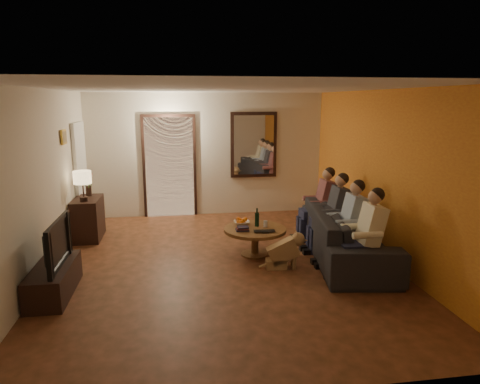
{
  "coord_description": "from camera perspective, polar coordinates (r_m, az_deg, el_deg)",
  "views": [
    {
      "loc": [
        -0.67,
        -6.08,
        2.43
      ],
      "look_at": [
        0.3,
        0.3,
        1.05
      ],
      "focal_mm": 32.0,
      "sensor_mm": 36.0,
      "label": 1
    }
  ],
  "objects": [
    {
      "name": "floor",
      "position": [
        6.58,
        -2.22,
        -9.61
      ],
      "size": [
        5.0,
        6.0,
        0.01
      ],
      "primitive_type": "cube",
      "color": "#412611",
      "rests_on": "ground"
    },
    {
      "name": "ceiling",
      "position": [
        6.12,
        -2.43,
        13.66
      ],
      "size": [
        5.0,
        6.0,
        0.01
      ],
      "primitive_type": "cube",
      "color": "white",
      "rests_on": "back_wall"
    },
    {
      "name": "back_wall",
      "position": [
        9.17,
        -4.4,
        4.97
      ],
      "size": [
        5.0,
        0.02,
        2.6
      ],
      "primitive_type": "cube",
      "color": "beige",
      "rests_on": "floor"
    },
    {
      "name": "front_wall",
      "position": [
        3.35,
        3.41,
        -7.7
      ],
      "size": [
        5.0,
        0.02,
        2.6
      ],
      "primitive_type": "cube",
      "color": "beige",
      "rests_on": "floor"
    },
    {
      "name": "left_wall",
      "position": [
        6.45,
        -24.99,
        0.84
      ],
      "size": [
        0.02,
        6.0,
        2.6
      ],
      "primitive_type": "cube",
      "color": "beige",
      "rests_on": "floor"
    },
    {
      "name": "right_wall",
      "position": [
        6.94,
        18.66,
        2.07
      ],
      "size": [
        0.02,
        6.0,
        2.6
      ],
      "primitive_type": "cube",
      "color": "beige",
      "rests_on": "floor"
    },
    {
      "name": "orange_accent",
      "position": [
        6.94,
        18.58,
        2.07
      ],
      "size": [
        0.01,
        6.0,
        2.6
      ],
      "primitive_type": "cube",
      "color": "#CE6623",
      "rests_on": "right_wall"
    },
    {
      "name": "kitchen_doorway",
      "position": [
        9.16,
        -9.37,
        3.26
      ],
      "size": [
        1.0,
        0.06,
        2.1
      ],
      "primitive_type": "cube",
      "color": "#FFE0A5",
      "rests_on": "floor"
    },
    {
      "name": "door_trim",
      "position": [
        9.15,
        -9.37,
        3.25
      ],
      "size": [
        1.12,
        0.04,
        2.22
      ],
      "primitive_type": "cube",
      "color": "black",
      "rests_on": "floor"
    },
    {
      "name": "fridge_glimpse",
      "position": [
        9.19,
        -7.78,
        2.39
      ],
      "size": [
        0.45,
        0.03,
        1.7
      ],
      "primitive_type": "cube",
      "color": "silver",
      "rests_on": "floor"
    },
    {
      "name": "mirror_frame",
      "position": [
        9.24,
        1.83,
        6.3
      ],
      "size": [
        1.0,
        0.05,
        1.4
      ],
      "primitive_type": "cube",
      "color": "black",
      "rests_on": "back_wall"
    },
    {
      "name": "mirror_glass",
      "position": [
        9.21,
        1.87,
        6.28
      ],
      "size": [
        0.86,
        0.02,
        1.26
      ],
      "primitive_type": "cube",
      "color": "white",
      "rests_on": "back_wall"
    },
    {
      "name": "white_door",
      "position": [
        8.68,
        -20.43,
        1.97
      ],
      "size": [
        0.06,
        0.85,
        2.04
      ],
      "primitive_type": "cube",
      "color": "white",
      "rests_on": "floor"
    },
    {
      "name": "framed_art",
      "position": [
        7.62,
        -22.45,
        6.8
      ],
      "size": [
        0.03,
        0.28,
        0.24
      ],
      "primitive_type": "cube",
      "color": "#B28C33",
      "rests_on": "left_wall"
    },
    {
      "name": "art_canvas",
      "position": [
        7.61,
        -22.34,
        6.81
      ],
      "size": [
        0.01,
        0.22,
        0.18
      ],
      "primitive_type": "cube",
      "color": "brown",
      "rests_on": "left_wall"
    },
    {
      "name": "dresser",
      "position": [
        8.12,
        -19.59,
        -3.34
      ],
      "size": [
        0.45,
        0.83,
        0.73
      ],
      "primitive_type": "cube",
      "color": "black",
      "rests_on": "floor"
    },
    {
      "name": "table_lamp",
      "position": [
        7.77,
        -20.21,
        0.76
      ],
      "size": [
        0.3,
        0.3,
        0.54
      ],
      "primitive_type": null,
      "color": "beige",
      "rests_on": "dresser"
    },
    {
      "name": "flower_vase",
      "position": [
        8.21,
        -19.59,
        1.02
      ],
      "size": [
        0.14,
        0.14,
        0.44
      ],
      "primitive_type": null,
      "color": "#B1121F",
      "rests_on": "dresser"
    },
    {
      "name": "tv_stand",
      "position": [
        6.04,
        -23.55,
        -10.71
      ],
      "size": [
        0.45,
        1.16,
        0.39
      ],
      "primitive_type": "cube",
      "color": "black",
      "rests_on": "floor"
    },
    {
      "name": "tv",
      "position": [
        5.88,
        -23.96,
        -6.3
      ],
      "size": [
        1.03,
        0.13,
        0.59
      ],
      "primitive_type": "imported",
      "rotation": [
        0.0,
        0.0,
        1.57
      ],
      "color": "black",
      "rests_on": "tv_stand"
    },
    {
      "name": "sofa",
      "position": [
        6.95,
        14.0,
        -5.44
      ],
      "size": [
        2.75,
        1.42,
        0.77
      ],
      "primitive_type": "imported",
      "rotation": [
        0.0,
        0.0,
        1.42
      ],
      "color": "black",
      "rests_on": "floor"
    },
    {
      "name": "person_a",
      "position": [
        6.06,
        16.47,
        -6.02
      ],
      "size": [
        0.6,
        0.4,
        1.2
      ],
      "primitive_type": null,
      "color": "tan",
      "rests_on": "sofa"
    },
    {
      "name": "person_b",
      "position": [
        6.58,
        14.28,
        -4.45
      ],
      "size": [
        0.6,
        0.4,
        1.2
      ],
      "primitive_type": null,
      "color": "tan",
      "rests_on": "sofa"
    },
    {
      "name": "person_c",
      "position": [
        7.12,
        12.42,
        -3.12
      ],
      "size": [
        0.6,
        0.4,
        1.2
      ],
      "primitive_type": null,
      "color": "tan",
      "rests_on": "sofa"
    },
    {
      "name": "person_d",
      "position": [
        7.66,
        10.83,
        -1.96
      ],
      "size": [
        0.6,
        0.4,
        1.2
      ],
      "primitive_type": null,
      "color": "tan",
      "rests_on": "sofa"
    },
    {
      "name": "dog",
      "position": [
        6.37,
        5.76,
        -7.71
      ],
      "size": [
        0.57,
        0.27,
        0.56
      ],
      "primitive_type": null,
      "rotation": [
        0.0,
        0.0,
        -0.06
      ],
      "color": "#976646",
      "rests_on": "floor"
    },
    {
      "name": "coffee_table",
      "position": [
        6.88,
        2.0,
        -6.63
      ],
      "size": [
        1.09,
        1.09,
        0.45
      ],
      "primitive_type": "cylinder",
      "rotation": [
        0.0,
        0.0,
        -0.11
      ],
      "color": "brown",
      "rests_on": "floor"
    },
    {
      "name": "bowl",
      "position": [
        6.98,
        0.22,
        -4.13
      ],
      "size": [
        0.26,
        0.26,
        0.06
      ],
      "primitive_type": "imported",
      "color": "white",
      "rests_on": "coffee_table"
    },
    {
      "name": "oranges",
      "position": [
        6.96,
        0.22,
        -3.59
      ],
      "size": [
        0.2,
        0.2,
        0.08
      ],
      "primitive_type": null,
      "color": "orange",
      "rests_on": "bowl"
    },
    {
      "name": "wine_bottle",
      "position": [
        6.87,
        2.28,
        -3.34
      ],
      "size": [
        0.07,
        0.07,
        0.31
      ],
      "primitive_type": null,
      "color": "black",
      "rests_on": "coffee_table"
    },
    {
      "name": "wine_glass",
      "position": [
        6.88,
        3.41,
        -4.24
      ],
      "size": [
        0.06,
        0.06,
        0.1
      ],
      "primitive_type": "cylinder",
      "color": "silver",
      "rests_on": "coffee_table"
    },
    {
      "name": "book_stack",
      "position": [
        6.67,
        0.31,
        -4.88
      ],
      "size": [
        0.2,
        0.15,
        0.07
      ],
      "primitive_type": null,
      "color": "black",
      "rests_on": "coffee_table"
    },
    {
      "name": "laptop",
      "position": [
        6.56,
        3.32,
        -5.39
      ],
      "size": [
        0.35,
        0.24,
        0.03
      ],
      "primitive_type": "imported",
      "rotation": [
        0.0,
        0.0,
        -0.08
      ],
      "color": "black",
      "rests_on": "coffee_table"
    }
  ]
}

